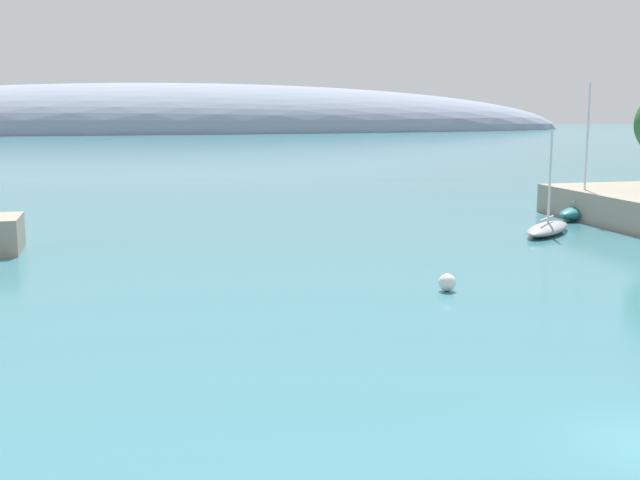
{
  "coord_description": "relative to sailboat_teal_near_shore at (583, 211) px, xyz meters",
  "views": [
    {
      "loc": [
        -12.9,
        -16.68,
        8.53
      ],
      "look_at": [
        -2.72,
        24.09,
        1.49
      ],
      "focal_mm": 45.63,
      "sensor_mm": 36.0,
      "label": 1
    }
  ],
  "objects": [
    {
      "name": "sailboat_grey_mid_mooring",
      "position": [
        -6.27,
        -5.85,
        -0.2
      ],
      "size": [
        5.98,
        5.89,
        6.93
      ],
      "rotation": [
        0.0,
        0.0,
        0.77
      ],
      "color": "gray",
      "rests_on": "water"
    },
    {
      "name": "sailboat_teal_near_shore",
      "position": [
        0.0,
        0.0,
        0.0
      ],
      "size": [
        6.23,
        4.73,
        10.06
      ],
      "rotation": [
        0.0,
        0.0,
        0.52
      ],
      "color": "#1E6B70",
      "rests_on": "water"
    },
    {
      "name": "distant_ridge",
      "position": [
        -18.29,
        205.41,
        -0.63
      ],
      "size": [
        267.72,
        55.14,
        30.01
      ],
      "primitive_type": "ellipsoid",
      "color": "gray",
      "rests_on": "ground"
    },
    {
      "name": "mooring_buoy_white",
      "position": [
        -19.27,
        -19.75,
        -0.22
      ],
      "size": [
        0.82,
        0.82,
        0.82
      ],
      "primitive_type": "sphere",
      "color": "silver",
      "rests_on": "water"
    }
  ]
}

